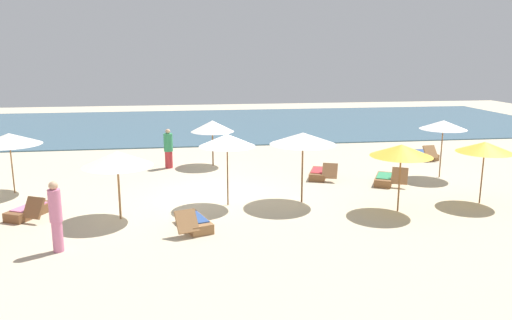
% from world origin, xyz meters
% --- Properties ---
extents(ground_plane, '(60.00, 60.00, 0.00)m').
position_xyz_m(ground_plane, '(0.00, 0.00, 0.00)').
color(ground_plane, beige).
extents(ocean_water, '(48.00, 16.00, 0.06)m').
position_xyz_m(ocean_water, '(0.00, 17.00, 0.03)').
color(ocean_water, '#3D6075').
rests_on(ocean_water, ground_plane).
extents(umbrella_1, '(1.86, 1.86, 1.97)m').
position_xyz_m(umbrella_1, '(0.27, 4.69, 1.73)').
color(umbrella_1, brown).
rests_on(umbrella_1, ground_plane).
extents(umbrella_2, '(2.05, 2.05, 2.05)m').
position_xyz_m(umbrella_2, '(-2.87, -1.96, 1.83)').
color(umbrella_2, olive).
rests_on(umbrella_2, ground_plane).
extents(umbrella_3, '(2.14, 2.14, 2.12)m').
position_xyz_m(umbrella_3, '(-6.88, 1.40, 1.92)').
color(umbrella_3, olive).
rests_on(umbrella_3, ground_plane).
extents(umbrella_4, '(2.15, 2.15, 2.32)m').
position_xyz_m(umbrella_4, '(2.84, -1.12, 2.13)').
color(umbrella_4, brown).
rests_on(umbrella_4, ground_plane).
extents(umbrella_5, '(1.77, 1.77, 2.04)m').
position_xyz_m(umbrella_5, '(8.58, -2.06, 1.87)').
color(umbrella_5, brown).
rests_on(umbrella_5, ground_plane).
extents(umbrella_6, '(1.79, 1.79, 2.32)m').
position_xyz_m(umbrella_6, '(0.40, -1.07, 2.13)').
color(umbrella_6, brown).
rests_on(umbrella_6, ground_plane).
extents(umbrella_7, '(1.89, 1.89, 2.11)m').
position_xyz_m(umbrella_7, '(5.57, -2.47, 1.92)').
color(umbrella_7, brown).
rests_on(umbrella_7, ground_plane).
extents(umbrella_8, '(1.78, 1.78, 2.26)m').
position_xyz_m(umbrella_8, '(8.99, 1.33, 2.09)').
color(umbrella_8, brown).
rests_on(umbrella_8, ground_plane).
extents(lounger_0, '(1.29, 1.75, 0.72)m').
position_xyz_m(lounger_0, '(6.50, 0.72, 0.18)').
color(lounger_0, brown).
rests_on(lounger_0, ground_plane).
extents(lounger_1, '(1.08, 1.77, 0.71)m').
position_xyz_m(lounger_1, '(-0.74, -3.10, 0.18)').
color(lounger_1, olive).
rests_on(lounger_1, ground_plane).
extents(lounger_2, '(0.77, 1.73, 0.70)m').
position_xyz_m(lounger_2, '(10.11, 4.77, 0.18)').
color(lounger_2, olive).
rests_on(lounger_2, ground_plane).
extents(lounger_3, '(1.26, 1.73, 0.74)m').
position_xyz_m(lounger_3, '(-5.59, -1.35, 0.18)').
color(lounger_3, brown).
rests_on(lounger_3, ground_plane).
extents(lounger_5, '(1.17, 1.79, 0.68)m').
position_xyz_m(lounger_5, '(4.28, 1.93, 0.18)').
color(lounger_5, brown).
rests_on(lounger_5, ground_plane).
extents(person_0, '(0.53, 0.53, 1.68)m').
position_xyz_m(person_0, '(-1.61, 4.51, 0.84)').
color(person_0, '#BF3338').
rests_on(person_0, ground_plane).
extents(person_1, '(0.43, 0.43, 1.80)m').
position_xyz_m(person_1, '(-4.10, -4.25, 0.92)').
color(person_1, '#D17299').
rests_on(person_1, ground_plane).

